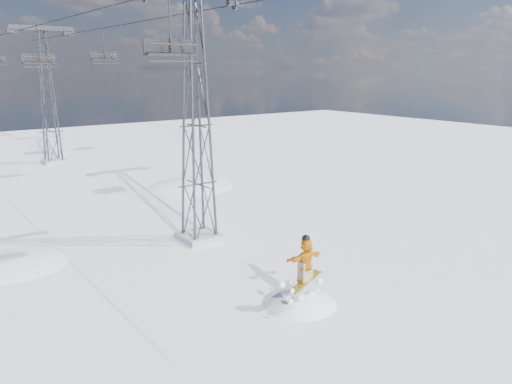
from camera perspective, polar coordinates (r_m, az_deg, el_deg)
ground at (r=17.90m, az=4.63°, el=-12.80°), size 120.00×120.00×0.00m
snow_terrain at (r=38.03m, az=-24.26°, el=-15.00°), size 39.00×37.00×22.00m
lift_tower_near at (r=23.13m, az=-6.82°, el=7.47°), size 5.20×1.80×11.43m
lift_tower_far at (r=46.44m, az=-22.67°, el=9.73°), size 5.20×1.80×11.43m
haul_cables at (r=33.57m, az=-17.49°, el=18.15°), size 4.46×51.00×0.06m
snowboarder_jump at (r=18.84m, az=4.85°, el=-17.06°), size 4.40×4.40×6.57m
lift_chair_near at (r=20.19m, az=-9.77°, el=15.85°), size 2.09×0.60×2.59m
lift_chair_mid at (r=39.37m, az=-16.93°, el=14.57°), size 2.00×0.58×2.48m
lift_chair_far at (r=38.71m, az=-23.55°, el=13.71°), size 2.24×0.64×2.77m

